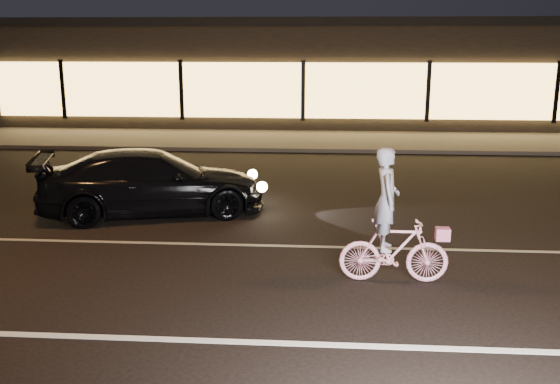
{
  "coord_description": "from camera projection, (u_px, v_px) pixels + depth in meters",
  "views": [
    {
      "loc": [
        0.77,
        -8.1,
        3.45
      ],
      "look_at": [
        0.16,
        0.6,
        1.3
      ],
      "focal_mm": 40.0,
      "sensor_mm": 36.0,
      "label": 1
    }
  ],
  "objects": [
    {
      "name": "lane_stripe_near",
      "position": [
        254.0,
        342.0,
        7.28
      ],
      "size": [
        60.0,
        0.12,
        0.01
      ],
      "primitive_type": "cube",
      "color": "silver",
      "rests_on": "ground"
    },
    {
      "name": "cyclist",
      "position": [
        392.0,
        235.0,
        8.94
      ],
      "size": [
        1.58,
        0.54,
        1.99
      ],
      "rotation": [
        0.0,
        0.0,
        1.57
      ],
      "color": "#F5396E",
      "rests_on": "ground"
    },
    {
      "name": "storefront",
      "position": [
        307.0,
        70.0,
        26.58
      ],
      "size": [
        25.4,
        8.42,
        4.2
      ],
      "color": "black",
      "rests_on": "ground"
    },
    {
      "name": "lane_stripe_far",
      "position": [
        276.0,
        246.0,
        10.67
      ],
      "size": [
        60.0,
        0.1,
        0.01
      ],
      "primitive_type": "cube",
      "color": "gray",
      "rests_on": "ground"
    },
    {
      "name": "sidewalk",
      "position": [
        301.0,
        140.0,
        21.3
      ],
      "size": [
        30.0,
        4.0,
        0.12
      ],
      "primitive_type": "cube",
      "color": "#383533",
      "rests_on": "ground"
    },
    {
      "name": "sedan",
      "position": [
        153.0,
        182.0,
        12.49
      ],
      "size": [
        4.78,
        2.95,
        1.29
      ],
      "rotation": [
        0.0,
        0.0,
        1.84
      ],
      "color": "black",
      "rests_on": "ground"
    },
    {
      "name": "ground",
      "position": [
        266.0,
        292.0,
        8.73
      ],
      "size": [
        90.0,
        90.0,
        0.0
      ],
      "primitive_type": "plane",
      "color": "black",
      "rests_on": "ground"
    }
  ]
}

